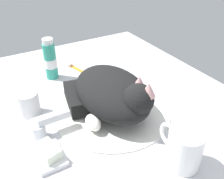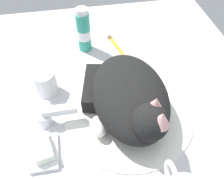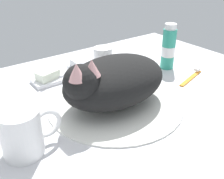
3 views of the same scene
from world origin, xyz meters
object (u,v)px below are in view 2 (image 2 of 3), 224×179
at_px(rinse_cup, 45,83).
at_px(soap_bar, 43,149).
at_px(toothbrush, 115,43).
at_px(cat, 130,98).
at_px(toothpaste_bottle, 84,31).
at_px(faucet, 49,117).

distance_m(rinse_cup, soap_bar, 0.19).
bearing_deg(rinse_cup, toothbrush, -52.05).
xyz_separation_m(cat, toothpaste_bottle, (0.29, 0.08, 0.00)).
bearing_deg(soap_bar, toothbrush, -32.25).
height_order(rinse_cup, toothpaste_bottle, toothpaste_bottle).
relative_size(rinse_cup, soap_bar, 1.14).
height_order(faucet, soap_bar, faucet).
relative_size(cat, soap_bar, 4.67).
bearing_deg(cat, rinse_cup, 60.47).
distance_m(faucet, toothpaste_bottle, 0.31).
xyz_separation_m(faucet, toothpaste_bottle, (0.28, -0.12, 0.04)).
bearing_deg(toothpaste_bottle, faucet, 157.49).
distance_m(rinse_cup, toothpaste_bottle, 0.22).
distance_m(faucet, soap_bar, 0.09).
bearing_deg(cat, toothbrush, -3.65).
bearing_deg(soap_bar, rinse_cup, -2.04).
xyz_separation_m(rinse_cup, soap_bar, (-0.19, 0.01, -0.01)).
bearing_deg(rinse_cup, faucet, -175.64).
distance_m(faucet, toothbrush, 0.36).
bearing_deg(faucet, cat, -92.36).
xyz_separation_m(rinse_cup, toothbrush, (0.18, -0.23, -0.03)).
height_order(faucet, cat, cat).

